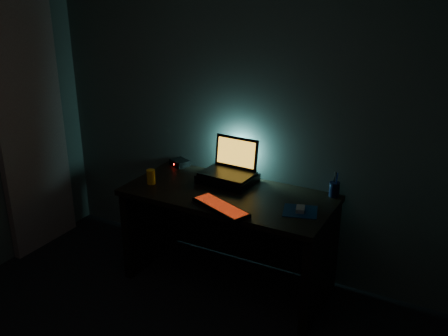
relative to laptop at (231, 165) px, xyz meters
name	(u,v)px	position (x,y,z in m)	size (l,w,h in m)	color
room	(45,222)	(0.10, -1.84, 0.38)	(3.50, 4.00, 2.50)	black
desk	(232,222)	(0.10, -0.17, -0.38)	(1.50, 0.70, 0.75)	black
curtain	(29,115)	(-1.61, -0.42, 0.28)	(0.06, 0.65, 2.30)	#C1AA9A
riser	(228,178)	(0.00, -0.05, -0.09)	(0.40, 0.30, 0.06)	black
laptop	(231,165)	(0.00, 0.00, 0.00)	(0.39, 0.30, 0.26)	black
keyboard	(221,207)	(0.17, -0.48, -0.11)	(0.47, 0.30, 0.03)	black
mousepad	(300,211)	(0.65, -0.27, -0.12)	(0.22, 0.20, 0.00)	#0B264E
mouse	(300,209)	(0.65, -0.27, -0.10)	(0.05, 0.09, 0.03)	gray
pen_cup	(334,189)	(0.78, 0.08, -0.07)	(0.07, 0.07, 0.10)	black
juice_glass	(151,177)	(-0.49, -0.35, -0.07)	(0.06, 0.06, 0.11)	orange
router	(180,163)	(-0.51, 0.08, -0.10)	(0.18, 0.16, 0.05)	black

